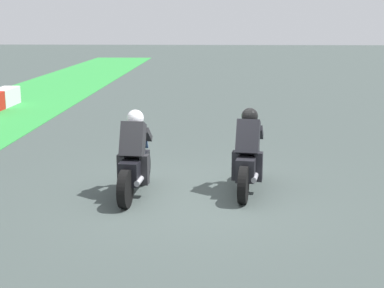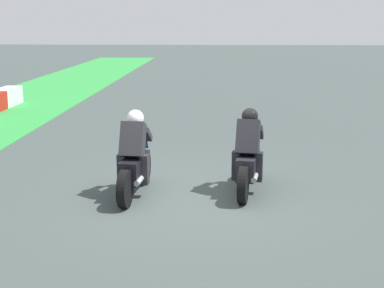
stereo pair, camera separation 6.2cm
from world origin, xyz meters
name	(u,v)px [view 1 (the left image)]	position (x,y,z in m)	size (l,w,h in m)	color
ground_plane	(191,196)	(0.00, 0.00, 0.00)	(120.00, 120.00, 0.00)	#3C4744
rider_lane_a	(248,158)	(0.35, -1.01, 0.62)	(2.04, 0.60, 1.51)	black
rider_lane_b	(135,161)	(0.05, 1.00, 0.62)	(2.04, 0.56, 1.51)	black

